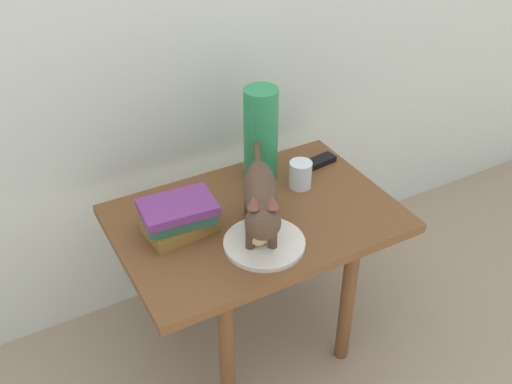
# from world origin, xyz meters

# --- Properties ---
(ground_plane) EXTENTS (6.00, 6.00, 0.00)m
(ground_plane) POSITION_xyz_m (0.00, 0.00, 0.00)
(ground_plane) COLOR gray
(side_table) EXTENTS (0.80, 0.54, 0.51)m
(side_table) POSITION_xyz_m (0.00, 0.00, 0.44)
(side_table) COLOR brown
(side_table) RESTS_ON ground
(plate) EXTENTS (0.22, 0.22, 0.01)m
(plate) POSITION_xyz_m (-0.05, -0.13, 0.52)
(plate) COLOR silver
(plate) RESTS_ON side_table
(bread_roll) EXTENTS (0.10, 0.10, 0.05)m
(bread_roll) POSITION_xyz_m (-0.06, -0.12, 0.55)
(bread_roll) COLOR #E0BC7A
(bread_roll) RESTS_ON plate
(cat) EXTENTS (0.25, 0.44, 0.23)m
(cat) POSITION_xyz_m (-0.04, -0.10, 0.64)
(cat) COLOR #4C3828
(cat) RESTS_ON side_table
(book_stack) EXTENTS (0.21, 0.15, 0.10)m
(book_stack) POSITION_xyz_m (-0.22, 0.03, 0.56)
(book_stack) COLOR olive
(book_stack) RESTS_ON side_table
(green_vase) EXTENTS (0.11, 0.11, 0.30)m
(green_vase) POSITION_xyz_m (0.11, 0.18, 0.66)
(green_vase) COLOR #288C51
(green_vase) RESTS_ON side_table
(candle_jar) EXTENTS (0.07, 0.07, 0.08)m
(candle_jar) POSITION_xyz_m (0.19, 0.06, 0.55)
(candle_jar) COLOR silver
(candle_jar) RESTS_ON side_table
(tv_remote) EXTENTS (0.15, 0.06, 0.02)m
(tv_remote) POSITION_xyz_m (0.29, 0.14, 0.52)
(tv_remote) COLOR black
(tv_remote) RESTS_ON side_table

